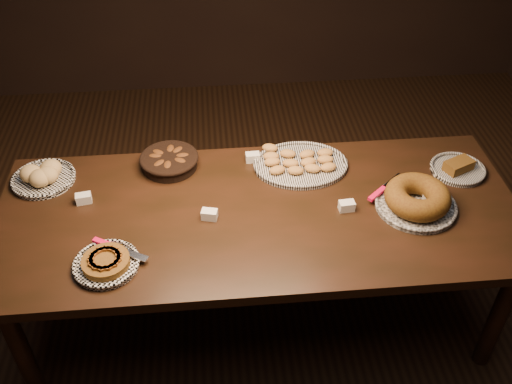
{
  "coord_description": "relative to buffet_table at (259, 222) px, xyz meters",
  "views": [
    {
      "loc": [
        -0.19,
        -1.93,
        2.48
      ],
      "look_at": [
        -0.01,
        0.05,
        0.82
      ],
      "focal_mm": 40.0,
      "sensor_mm": 36.0,
      "label": 1
    }
  ],
  "objects": [
    {
      "name": "apple_tart_plate",
      "position": [
        -0.66,
        -0.28,
        0.09
      ],
      "size": [
        0.31,
        0.28,
        0.05
      ],
      "rotation": [
        0.0,
        0.0,
        0.25
      ],
      "color": "white",
      "rests_on": "buffet_table"
    },
    {
      "name": "madeleine_platter",
      "position": [
        0.23,
        0.31,
        0.09
      ],
      "size": [
        0.47,
        0.38,
        0.05
      ],
      "rotation": [
        0.0,
        0.0,
        0.05
      ],
      "color": "black",
      "rests_on": "buffet_table"
    },
    {
      "name": "buffet_table",
      "position": [
        0.0,
        0.0,
        0.0
      ],
      "size": [
        2.4,
        1.0,
        0.75
      ],
      "color": "black",
      "rests_on": "ground"
    },
    {
      "name": "bundt_cake_plate",
      "position": [
        0.71,
        -0.04,
        0.12
      ],
      "size": [
        0.4,
        0.41,
        0.12
      ],
      "rotation": [
        0.0,
        0.0,
        -0.24
      ],
      "color": "black",
      "rests_on": "buffet_table"
    },
    {
      "name": "bread_roll_plate",
      "position": [
        -1.02,
        0.3,
        0.11
      ],
      "size": [
        0.31,
        0.31,
        0.09
      ],
      "rotation": [
        0.0,
        0.0,
        -0.25
      ],
      "color": "white",
      "rests_on": "buffet_table"
    },
    {
      "name": "tent_cards",
      "position": [
        0.03,
        0.09,
        0.1
      ],
      "size": [
        1.67,
        0.46,
        0.04
      ],
      "color": "white",
      "rests_on": "buffet_table"
    },
    {
      "name": "croissant_basket",
      "position": [
        -0.41,
        0.37,
        0.12
      ],
      "size": [
        0.29,
        0.29,
        0.07
      ],
      "rotation": [
        0.0,
        0.0,
        -0.05
      ],
      "color": "black",
      "rests_on": "buffet_table"
    },
    {
      "name": "loaf_plate",
      "position": [
        1.0,
        0.2,
        0.09
      ],
      "size": [
        0.27,
        0.27,
        0.06
      ],
      "rotation": [
        0.0,
        0.0,
        0.43
      ],
      "color": "black",
      "rests_on": "buffet_table"
    },
    {
      "name": "ground",
      "position": [
        0.0,
        0.0,
        -0.68
      ],
      "size": [
        5.0,
        5.0,
        0.0
      ],
      "primitive_type": "plane",
      "color": "black",
      "rests_on": "ground"
    }
  ]
}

